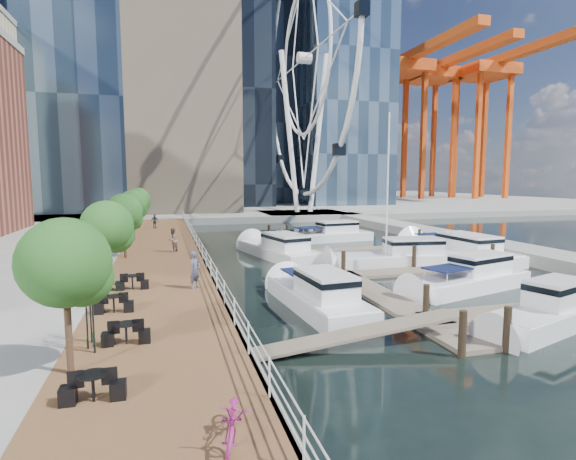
% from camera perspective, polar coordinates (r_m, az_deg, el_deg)
% --- Properties ---
extents(ground, '(520.00, 520.00, 0.00)m').
position_cam_1_polar(ground, '(22.67, 7.73, -10.64)').
color(ground, black).
rests_on(ground, ground).
extents(boardwalk, '(6.00, 60.00, 1.00)m').
position_cam_1_polar(boardwalk, '(35.42, -15.88, -3.72)').
color(boardwalk, brown).
rests_on(boardwalk, ground).
extents(seawall, '(0.25, 60.00, 1.00)m').
position_cam_1_polar(seawall, '(35.52, -11.03, -3.57)').
color(seawall, '#595954').
rests_on(seawall, ground).
extents(land_far, '(200.00, 114.00, 1.00)m').
position_cam_1_polar(land_far, '(122.33, -11.42, 3.58)').
color(land_far, gray).
rests_on(land_far, ground).
extents(breakwater, '(4.00, 60.00, 1.00)m').
position_cam_1_polar(breakwater, '(49.46, 20.04, -0.99)').
color(breakwater, gray).
rests_on(breakwater, ground).
extents(pier, '(14.00, 12.00, 1.00)m').
position_cam_1_polar(pier, '(75.60, 2.00, 1.90)').
color(pier, gray).
rests_on(pier, ground).
extents(railing, '(0.10, 60.00, 1.05)m').
position_cam_1_polar(railing, '(35.34, -11.23, -1.93)').
color(railing, white).
rests_on(railing, boardwalk).
extents(floating_docks, '(16.00, 34.00, 2.60)m').
position_cam_1_polar(floating_docks, '(34.70, 13.39, -3.87)').
color(floating_docks, '#6D6051').
rests_on(floating_docks, ground).
extents(ferris_wheel, '(5.80, 45.60, 47.80)m').
position_cam_1_polar(ferris_wheel, '(77.76, 2.08, 20.91)').
color(ferris_wheel, white).
rests_on(ferris_wheel, ground).
extents(port_cranes, '(40.00, 52.00, 38.00)m').
position_cam_1_polar(port_cranes, '(139.08, 18.29, 11.77)').
color(port_cranes, '#D84C14').
rests_on(port_cranes, ground).
extents(street_trees, '(2.60, 42.60, 4.60)m').
position_cam_1_polar(street_trees, '(34.07, -20.13, 2.15)').
color(street_trees, '#3F2B1C').
rests_on(street_trees, ground).
extents(cafe_tables, '(2.50, 13.70, 0.74)m').
position_cam_1_polar(cafe_tables, '(18.74, -20.63, -10.35)').
color(cafe_tables, black).
rests_on(cafe_tables, ground).
extents(yacht_foreground, '(9.81, 5.00, 2.15)m').
position_cam_1_polar(yacht_foreground, '(29.27, 21.91, -7.11)').
color(yacht_foreground, white).
rests_on(yacht_foreground, ground).
extents(bicycle, '(1.06, 2.07, 1.04)m').
position_cam_1_polar(bicycle, '(10.61, -6.99, -22.66)').
color(bicycle, '#911568').
rests_on(bicycle, boardwalk).
extents(pedestrian_near, '(0.82, 0.84, 1.95)m').
position_cam_1_polar(pedestrian_near, '(23.82, -11.74, -4.97)').
color(pedestrian_near, '#43455A').
rests_on(pedestrian_near, boardwalk).
extents(pedestrian_mid, '(1.12, 1.16, 1.88)m').
position_cam_1_polar(pedestrian_mid, '(35.85, -14.44, -1.23)').
color(pedestrian_mid, '#83675A').
rests_on(pedestrian_mid, boardwalk).
extents(pedestrian_far, '(1.03, 0.86, 1.65)m').
position_cam_1_polar(pedestrian_far, '(53.27, -16.54, 1.08)').
color(pedestrian_far, '#363D43').
rests_on(pedestrian_far, boardwalk).
extents(moored_yachts, '(20.26, 33.34, 11.50)m').
position_cam_1_polar(moored_yachts, '(35.95, 11.98, -4.27)').
color(moored_yachts, silver).
rests_on(moored_yachts, ground).
extents(cafe_seating, '(3.22, 3.83, 2.44)m').
position_cam_1_polar(cafe_seating, '(16.59, -23.81, -9.88)').
color(cafe_seating, '#0E3418').
rests_on(cafe_seating, ground).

